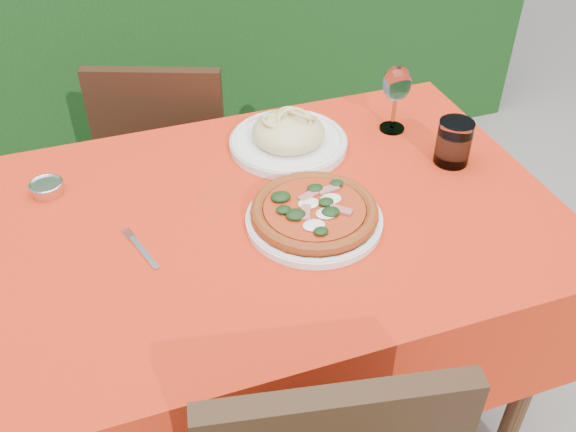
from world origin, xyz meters
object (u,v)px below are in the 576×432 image
object	(u,v)px
water_glass	(453,144)
fork	(144,252)
chair_far	(171,161)
wine_glass	(397,86)
pizza_plate	(314,214)
pasta_plate	(288,136)
steel_ramekin	(47,189)

from	to	relation	value
water_glass	fork	xyz separation A→B (m)	(-0.76, -0.09, -0.05)
chair_far	wine_glass	bearing A→B (deg)	161.45
wine_glass	pizza_plate	bearing A→B (deg)	-138.40
pasta_plate	water_glass	bearing A→B (deg)	-28.61
pizza_plate	wine_glass	size ratio (longest dim) A/B	1.65
wine_glass	fork	distance (m)	0.76
chair_far	water_glass	xyz separation A→B (m)	(0.60, -0.62, 0.31)
chair_far	fork	world-z (taller)	chair_far
pasta_plate	water_glass	world-z (taller)	water_glass
steel_ramekin	wine_glass	bearing A→B (deg)	-0.37
pizza_plate	wine_glass	distance (m)	0.45
chair_far	fork	bearing A→B (deg)	97.77
pasta_plate	fork	world-z (taller)	pasta_plate
wine_glass	fork	xyz separation A→B (m)	(-0.69, -0.27, -0.12)
chair_far	fork	xyz separation A→B (m)	(-0.16, -0.71, 0.26)
wine_glass	steel_ramekin	size ratio (longest dim) A/B	2.55
pasta_plate	fork	distance (m)	0.50
chair_far	fork	size ratio (longest dim) A/B	5.23
wine_glass	steel_ramekin	bearing A→B (deg)	179.63
chair_far	steel_ramekin	bearing A→B (deg)	72.62
pizza_plate	fork	bearing A→B (deg)	176.35
chair_far	steel_ramekin	distance (m)	0.61
fork	steel_ramekin	distance (m)	0.33
water_glass	wine_glass	size ratio (longest dim) A/B	0.62
chair_far	pizza_plate	size ratio (longest dim) A/B	2.88
pasta_plate	pizza_plate	bearing A→B (deg)	-98.73
pasta_plate	wine_glass	world-z (taller)	wine_glass
chair_far	pasta_plate	distance (m)	0.57
steel_ramekin	chair_far	bearing A→B (deg)	51.94
pizza_plate	pasta_plate	size ratio (longest dim) A/B	1.00
pizza_plate	water_glass	world-z (taller)	water_glass
chair_far	water_glass	world-z (taller)	water_glass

